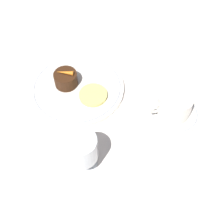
{
  "coord_description": "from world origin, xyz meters",
  "views": [
    {
      "loc": [
        0.06,
        0.55,
        0.69
      ],
      "look_at": [
        -0.07,
        0.11,
        0.04
      ],
      "focal_mm": 50.0,
      "sensor_mm": 36.0,
      "label": 1
    }
  ],
  "objects_px": {
    "coffee_cup": "(175,104)",
    "dessert_cake": "(66,79)",
    "dinner_plate": "(77,88)",
    "fork": "(136,80)",
    "wine_glass": "(81,150)"
  },
  "relations": [
    {
      "from": "dinner_plate",
      "to": "wine_glass",
      "type": "bearing_deg",
      "value": 81.19
    },
    {
      "from": "coffee_cup",
      "to": "wine_glass",
      "type": "relative_size",
      "value": 1.05
    },
    {
      "from": "dessert_cake",
      "to": "coffee_cup",
      "type": "bearing_deg",
      "value": 145.76
    },
    {
      "from": "dinner_plate",
      "to": "dessert_cake",
      "type": "relative_size",
      "value": 4.06
    },
    {
      "from": "coffee_cup",
      "to": "dessert_cake",
      "type": "height_order",
      "value": "coffee_cup"
    },
    {
      "from": "wine_glass",
      "to": "fork",
      "type": "relative_size",
      "value": 0.64
    },
    {
      "from": "coffee_cup",
      "to": "fork",
      "type": "bearing_deg",
      "value": -68.04
    },
    {
      "from": "coffee_cup",
      "to": "fork",
      "type": "relative_size",
      "value": 0.67
    },
    {
      "from": "dinner_plate",
      "to": "coffee_cup",
      "type": "relative_size",
      "value": 2.3
    },
    {
      "from": "dinner_plate",
      "to": "coffee_cup",
      "type": "bearing_deg",
      "value": 146.09
    },
    {
      "from": "coffee_cup",
      "to": "dessert_cake",
      "type": "distance_m",
      "value": 0.31
    },
    {
      "from": "dinner_plate",
      "to": "wine_glass",
      "type": "relative_size",
      "value": 2.42
    },
    {
      "from": "wine_glass",
      "to": "dinner_plate",
      "type": "bearing_deg",
      "value": -98.81
    },
    {
      "from": "wine_glass",
      "to": "fork",
      "type": "distance_m",
      "value": 0.31
    },
    {
      "from": "dinner_plate",
      "to": "fork",
      "type": "relative_size",
      "value": 1.54
    }
  ]
}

